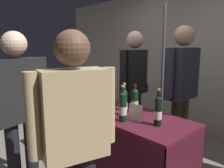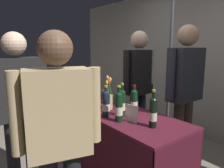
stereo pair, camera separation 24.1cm
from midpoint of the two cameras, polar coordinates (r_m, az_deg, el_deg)
The scene contains 18 objects.
back_partition at distance 3.81m, azimuth 24.53°, elevation 5.41°, with size 6.71×0.12×2.47m, color #9E998E.
tasting_table at distance 2.56m, azimuth 2.75°, elevation -12.02°, with size 1.88×0.65×0.77m.
featured_wine_bottle at distance 2.07m, azimuth 5.20°, elevation -5.97°, with size 0.08×0.08×0.36m.
display_bottle_0 at distance 3.10m, azimuth -5.40°, elevation -0.82°, with size 0.07×0.07×0.32m.
display_bottle_1 at distance 2.75m, azimuth -6.56°, elevation -2.28°, with size 0.07×0.07×0.32m.
display_bottle_2 at distance 1.98m, azimuth 14.35°, elevation -7.28°, with size 0.07×0.07×0.35m.
display_bottle_3 at distance 2.21m, azimuth 1.54°, elevation -5.17°, with size 0.08×0.08×0.33m.
display_bottle_4 at distance 2.75m, azimuth -2.36°, elevation -2.08°, with size 0.08×0.08×0.32m.
display_bottle_5 at distance 2.36m, azimuth 8.82°, elevation -4.46°, with size 0.08×0.08×0.31m.
display_bottle_6 at distance 2.23m, azimuth 5.79°, elevation -4.93°, with size 0.07×0.07×0.35m.
wine_glass_near_vendor at distance 2.85m, azimuth 0.14°, elevation -2.38°, with size 0.07×0.07×0.14m.
flower_vase at distance 2.47m, azimuth 1.86°, elevation -3.88°, with size 0.09×0.09×0.39m.
brochure_stand at distance 2.09m, azimuth 8.58°, elevation -7.86°, with size 0.14×0.01×0.17m, color silver.
vendor_presenter at distance 2.67m, azimuth 21.37°, elevation -0.17°, with size 0.24×0.61×1.73m.
vendor_assistant at distance 2.96m, azimuth 9.39°, elevation 0.64°, with size 0.24×0.55×1.69m.
taster_foreground_right at distance 2.20m, azimuth -20.89°, elevation -3.98°, with size 0.30×0.64×1.62m.
taster_foreground_left at distance 1.43m, azimuth -9.25°, elevation -12.41°, with size 0.30×0.56×1.59m.
booth_signpost at distance 3.32m, azimuth 17.43°, elevation 9.30°, with size 0.51×0.04×2.39m.
Camera 2 is at (1.90, -1.43, 1.50)m, focal length 34.30 mm.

